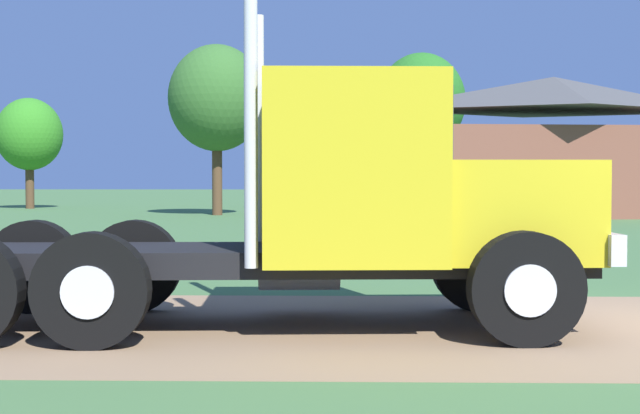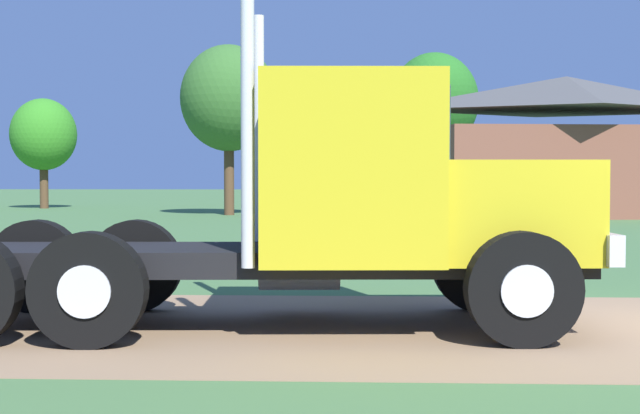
# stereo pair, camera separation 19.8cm
# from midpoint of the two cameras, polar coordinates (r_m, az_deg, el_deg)

# --- Properties ---
(truck_foreground_white) EXTENTS (7.69, 2.97, 3.65)m
(truck_foreground_white) POSITION_cam_midpoint_polar(r_m,az_deg,el_deg) (9.74, 1.07, -0.10)
(truck_foreground_white) COLOR black
(truck_foreground_white) RESTS_ON ground_plane
(shed_building) EXTENTS (11.74, 6.85, 5.85)m
(shed_building) POSITION_cam_midpoint_polar(r_m,az_deg,el_deg) (37.68, 14.92, 3.70)
(shed_building) COLOR brown
(shed_building) RESTS_ON ground_plane
(tree_left) EXTENTS (3.42, 3.42, 5.76)m
(tree_left) POSITION_cam_midpoint_polar(r_m,az_deg,el_deg) (47.76, -18.67, 4.52)
(tree_left) COLOR #513823
(tree_left) RESTS_ON ground_plane
(tree_mid) EXTENTS (4.20, 4.20, 7.39)m
(tree_mid) POSITION_cam_midpoint_polar(r_m,az_deg,el_deg) (38.10, -6.94, 7.08)
(tree_mid) COLOR #513823
(tree_mid) RESTS_ON ground_plane
(tree_right) EXTENTS (4.73, 4.73, 8.28)m
(tree_right) POSITION_cam_midpoint_polar(r_m,az_deg,el_deg) (47.01, 6.54, 6.86)
(tree_right) COLOR #513823
(tree_right) RESTS_ON ground_plane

